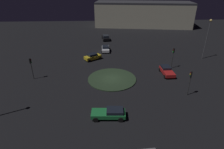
{
  "coord_description": "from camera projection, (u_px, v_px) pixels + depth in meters",
  "views": [
    {
      "loc": [
        -30.43,
        1.58,
        16.3
      ],
      "look_at": [
        0.0,
        0.0,
        0.96
      ],
      "focal_mm": 29.78,
      "sensor_mm": 36.0,
      "label": 1
    }
  ],
  "objects": [
    {
      "name": "car_black",
      "position": [
        106.0,
        37.0,
        57.23
      ],
      "size": [
        4.73,
        2.54,
        1.57
      ],
      "rotation": [
        0.0,
        0.0,
        0.11
      ],
      "color": "black",
      "rests_on": "ground_plane"
    },
    {
      "name": "car_red",
      "position": [
        167.0,
        71.0,
        36.1
      ],
      "size": [
        4.41,
        2.18,
        1.4
      ],
      "rotation": [
        0.0,
        0.0,
        3.17
      ],
      "color": "red",
      "rests_on": "ground_plane"
    },
    {
      "name": "ground_plane",
      "position": [
        112.0,
        79.0,
        34.55
      ],
      "size": [
        114.74,
        114.74,
        0.0
      ],
      "primitive_type": "plane",
      "color": "black"
    },
    {
      "name": "car_green",
      "position": [
        110.0,
        113.0,
        24.5
      ],
      "size": [
        2.21,
        4.58,
        1.34
      ],
      "rotation": [
        0.0,
        0.0,
        1.52
      ],
      "color": "#1E7238",
      "rests_on": "ground_plane"
    },
    {
      "name": "store_building",
      "position": [
        143.0,
        14.0,
        73.3
      ],
      "size": [
        15.91,
        37.93,
        9.28
      ],
      "rotation": [
        0.0,
        0.0,
        7.71
      ],
      "color": "#B7B299",
      "rests_on": "ground_plane"
    },
    {
      "name": "streetlamp_southeast",
      "position": [
        208.0,
        34.0,
        41.14
      ],
      "size": [
        0.52,
        0.52,
        9.04
      ],
      "color": "#4C4C51",
      "rests_on": "ground_plane"
    },
    {
      "name": "car_white",
      "position": [
        105.0,
        49.0,
        47.97
      ],
      "size": [
        4.1,
        2.06,
        1.46
      ],
      "rotation": [
        0.0,
        0.0,
        3.14
      ],
      "color": "white",
      "rests_on": "ground_plane"
    },
    {
      "name": "car_yellow",
      "position": [
        93.0,
        57.0,
        42.76
      ],
      "size": [
        3.51,
        4.12,
        1.5
      ],
      "rotation": [
        0.0,
        0.0,
        -0.99
      ],
      "color": "gold",
      "rests_on": "ground_plane"
    },
    {
      "name": "traffic_light_southwest",
      "position": [
        190.0,
        79.0,
        28.41
      ],
      "size": [
        0.37,
        0.4,
        4.15
      ],
      "rotation": [
        0.0,
        0.0,
        1.1
      ],
      "color": "#2D2D2D",
      "rests_on": "ground_plane"
    },
    {
      "name": "traffic_light_south",
      "position": [
        173.0,
        54.0,
        37.56
      ],
      "size": [
        0.35,
        0.39,
        4.33
      ],
      "rotation": [
        0.0,
        0.0,
        1.9
      ],
      "color": "#2D2D2D",
      "rests_on": "ground_plane"
    },
    {
      "name": "traffic_light_north",
      "position": [
        31.0,
        65.0,
        33.33
      ],
      "size": [
        0.31,
        0.36,
        4.08
      ],
      "rotation": [
        0.0,
        0.0,
        -1.63
      ],
      "color": "#2D2D2D",
      "rests_on": "ground_plane"
    },
    {
      "name": "roundabout_island",
      "position": [
        112.0,
        79.0,
        34.52
      ],
      "size": [
        8.96,
        8.96,
        0.16
      ],
      "primitive_type": "cylinder",
      "color": "#263823",
      "rests_on": "ground_plane"
    }
  ]
}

